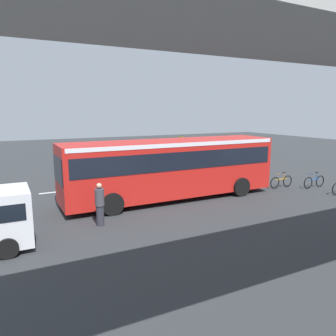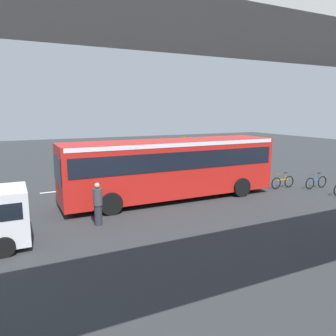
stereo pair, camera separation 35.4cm
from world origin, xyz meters
name	(u,v)px [view 2 (the right image)]	position (x,y,z in m)	size (l,w,h in m)	color
ground	(172,191)	(0.00, 0.00, 0.00)	(80.00, 80.00, 0.00)	#2D3033
city_bus	(171,164)	(0.72, 1.39, 1.88)	(11.54, 2.85, 3.15)	red
bicycle_orange	(283,182)	(-6.45, 2.23, 0.37)	(1.77, 0.44, 0.96)	black
bicycle_blue	(316,182)	(-8.25, 3.15, 0.37)	(1.77, 0.44, 0.96)	black
pedestrian	(98,204)	(5.26, 3.73, 0.89)	(0.38, 0.38, 1.79)	#2D2D38
traffic_sign	(183,149)	(-3.13, -4.38, 1.89)	(0.08, 0.60, 2.80)	slate
lane_dash_leftmost	(226,174)	(-6.00, -2.92, 0.00)	(2.00, 0.20, 0.01)	silver
lane_dash_left	(179,179)	(-2.00, -2.92, 0.00)	(2.00, 0.20, 0.01)	silver
lane_dash_centre	(123,185)	(2.00, -2.92, 0.00)	(2.00, 0.20, 0.01)	silver
lane_dash_right	(58,191)	(6.00, -2.92, 0.00)	(2.00, 0.20, 0.01)	silver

